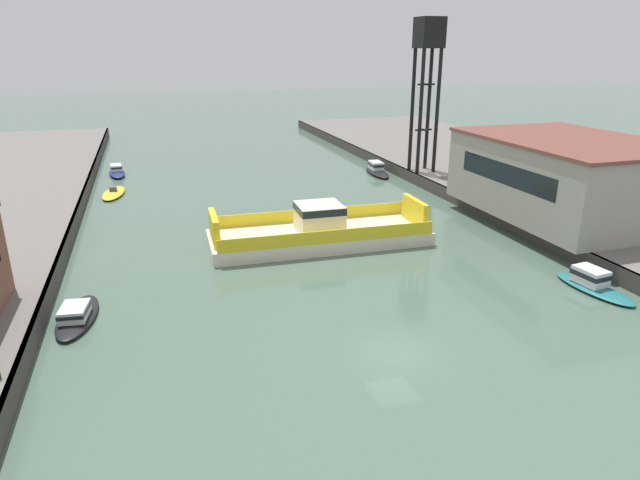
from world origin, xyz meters
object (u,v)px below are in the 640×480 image
object	(u,v)px
crane_tower	(428,56)
chain_ferry	(319,232)
moored_boat_near_right	(117,171)
moored_boat_mid_right	(592,282)
moored_boat_far_left	(377,169)
moored_boat_mid_left	(76,315)
warehouse_shed	(567,176)
moored_boat_near_left	(114,193)

from	to	relation	value
crane_tower	chain_ferry	bearing A→B (deg)	-136.10
chain_ferry	moored_boat_near_right	world-z (taller)	chain_ferry
moored_boat_mid_right	moored_boat_far_left	size ratio (longest dim) A/B	0.86
moored_boat_mid_left	warehouse_shed	xyz separation A→B (m)	(41.66, 6.86, 4.45)
moored_boat_mid_left	crane_tower	size ratio (longest dim) A/B	0.36
moored_boat_near_left	moored_boat_near_right	distance (m)	11.04
moored_boat_near_left	moored_boat_mid_right	bearing A→B (deg)	-48.89
chain_ferry	moored_boat_near_right	xyz separation A→B (m)	(-17.66, 33.97, -0.60)
warehouse_shed	moored_boat_mid_left	bearing A→B (deg)	-170.66
chain_ferry	moored_boat_far_left	size ratio (longest dim) A/B	2.50
moored_boat_mid_left	chain_ferry	bearing A→B (deg)	26.28
moored_boat_near_right	moored_boat_mid_left	size ratio (longest dim) A/B	1.03
moored_boat_near_left	moored_boat_mid_left	world-z (taller)	moored_boat_mid_left
moored_boat_mid_right	crane_tower	bearing A→B (deg)	83.48
moored_boat_mid_right	moored_boat_far_left	distance (m)	39.09
chain_ferry	moored_boat_mid_right	bearing A→B (deg)	-44.12
moored_boat_mid_right	crane_tower	size ratio (longest dim) A/B	0.36
moored_boat_near_left	moored_boat_far_left	world-z (taller)	moored_boat_far_left
warehouse_shed	chain_ferry	bearing A→B (deg)	174.30
warehouse_shed	moored_boat_mid_right	bearing A→B (deg)	-121.85
moored_boat_far_left	crane_tower	distance (m)	15.99
crane_tower	moored_boat_far_left	bearing A→B (deg)	120.98
warehouse_shed	moored_boat_near_right	bearing A→B (deg)	138.34
moored_boat_near_left	warehouse_shed	bearing A→B (deg)	-31.76
crane_tower	moored_boat_near_left	bearing A→B (deg)	172.96
chain_ferry	crane_tower	size ratio (longest dim) A/B	1.05
moored_boat_mid_left	moored_boat_mid_right	distance (m)	34.35
moored_boat_far_left	warehouse_shed	xyz separation A→B (m)	(7.50, -26.55, 4.28)
moored_boat_mid_left	crane_tower	bearing A→B (deg)	36.19
chain_ferry	moored_boat_mid_left	world-z (taller)	chain_ferry
chain_ferry	crane_tower	bearing A→B (deg)	43.90
crane_tower	moored_boat_near_right	bearing A→B (deg)	157.04
moored_boat_far_left	warehouse_shed	size ratio (longest dim) A/B	0.39
moored_boat_far_left	moored_boat_near_left	bearing A→B (deg)	-177.75
moored_boat_near_left	moored_boat_near_right	world-z (taller)	moored_boat_near_right
chain_ferry	moored_boat_near_right	bearing A→B (deg)	117.47
moored_boat_mid_right	warehouse_shed	xyz separation A→B (m)	(7.79, 12.54, 4.30)
moored_boat_near_left	warehouse_shed	size ratio (longest dim) A/B	0.36
chain_ferry	moored_boat_near_left	bearing A→B (deg)	127.60
moored_boat_mid_right	moored_boat_near_right	bearing A→B (deg)	124.04
chain_ferry	moored_boat_near_left	distance (m)	28.96
moored_boat_mid_left	warehouse_shed	size ratio (longest dim) A/B	0.34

